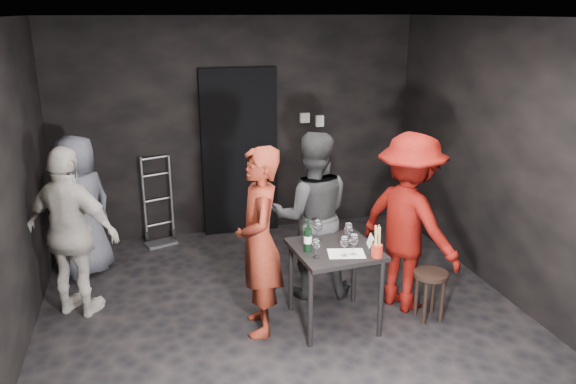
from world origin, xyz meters
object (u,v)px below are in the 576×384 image
object	(u,v)px
tasting_table	(335,258)
server_red	(259,231)
bystander_cream	(71,226)
bystander_grey	(80,205)
stool	(430,283)
wine_bottle	(308,239)
man_maroon	(410,211)
breadstick_cup	(377,242)
hand_truck	(160,226)
woman_black	(312,206)

from	to	relation	value
tasting_table	server_red	size ratio (longest dim) A/B	0.39
bystander_cream	bystander_grey	distance (m)	0.88
stool	wine_bottle	size ratio (longest dim) A/B	1.60
tasting_table	man_maroon	size ratio (longest dim) A/B	0.38
tasting_table	man_maroon	xyz separation A→B (m)	(0.78, 0.14, 0.33)
man_maroon	tasting_table	bearing A→B (deg)	75.72
bystander_cream	bystander_grey	xyz separation A→B (m)	(-0.01, 0.88, -0.09)
man_maroon	server_red	bearing A→B (deg)	68.26
stool	wine_bottle	bearing A→B (deg)	173.11
wine_bottle	breadstick_cup	distance (m)	0.60
breadstick_cup	man_maroon	bearing A→B (deg)	39.56
tasting_table	bystander_grey	distance (m)	2.82
hand_truck	server_red	world-z (taller)	server_red
bystander_grey	woman_black	bearing A→B (deg)	115.09
breadstick_cup	bystander_grey	bearing A→B (deg)	142.95
man_maroon	breadstick_cup	world-z (taller)	man_maroon
woman_black	bystander_cream	distance (m)	2.25
stool	woman_black	bearing A→B (deg)	139.86
bystander_grey	hand_truck	bearing A→B (deg)	179.85
woman_black	wine_bottle	world-z (taller)	woman_black
breadstick_cup	woman_black	bearing A→B (deg)	109.27
man_maroon	bystander_grey	world-z (taller)	man_maroon
server_red	bystander_cream	distance (m)	1.75
tasting_table	wine_bottle	distance (m)	0.33
hand_truck	wine_bottle	xyz separation A→B (m)	(1.20, -2.36, 0.66)
stool	bystander_cream	distance (m)	3.33
bystander_grey	breadstick_cup	bearing A→B (deg)	102.96
tasting_table	wine_bottle	xyz separation A→B (m)	(-0.26, -0.02, 0.21)
tasting_table	server_red	xyz separation A→B (m)	(-0.67, 0.07, 0.30)
tasting_table	wine_bottle	size ratio (longest dim) A/B	2.55
man_maroon	bystander_cream	size ratio (longest dim) A/B	1.11
hand_truck	bystander_cream	bearing A→B (deg)	-136.11
wine_bottle	man_maroon	bearing A→B (deg)	8.59
stool	hand_truck	bearing A→B (deg)	133.20
bystander_cream	man_maroon	bearing A→B (deg)	-161.45
bystander_cream	breadstick_cup	bearing A→B (deg)	-172.00
server_red	woman_black	distance (m)	0.84
woman_black	man_maroon	xyz separation A→B (m)	(0.81, -0.48, 0.05)
hand_truck	server_red	distance (m)	2.52
man_maroon	wine_bottle	size ratio (longest dim) A/B	6.63
hand_truck	tasting_table	distance (m)	2.80
bystander_grey	man_maroon	bearing A→B (deg)	113.57
hand_truck	woman_black	distance (m)	2.36
hand_truck	man_maroon	bearing A→B (deg)	-63.18
hand_truck	stool	size ratio (longest dim) A/B	2.32
woman_black	bystander_grey	bearing A→B (deg)	-14.06
tasting_table	bystander_cream	bearing A→B (deg)	160.98
stool	tasting_table	bearing A→B (deg)	170.13
tasting_table	breadstick_cup	xyz separation A→B (m)	(0.28, -0.27, 0.23)
woman_black	man_maroon	size ratio (longest dim) A/B	0.95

